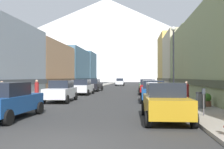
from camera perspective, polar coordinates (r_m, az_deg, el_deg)
name	(u,v)px	position (r m, az deg, el deg)	size (l,w,h in m)	color
ground_plane	(53,146)	(7.86, -13.40, -15.60)	(400.00, 400.00, 0.00)	#303030
sidewalk_left	(86,89)	(43.12, -6.04, -3.23)	(2.50, 100.00, 0.15)	gray
sidewalk_right	(159,89)	(42.39, 10.77, -3.27)	(2.50, 100.00, 0.15)	gray
storefront_left_2	(37,69)	(35.77, -16.69, 1.28)	(7.54, 12.68, 6.67)	tan
storefront_left_3	(68,69)	(48.15, -10.05, 1.17)	(6.41, 12.82, 7.36)	slate
storefront_left_4	(81,70)	(58.95, -7.15, 1.06)	(6.47, 8.37, 7.82)	slate
storefront_right_2	(201,63)	(34.03, 19.67, 2.49)	(6.73, 9.81, 8.02)	#8C9966
storefront_right_3	(190,62)	(45.04, 17.45, 2.72)	(8.65, 11.41, 9.62)	beige
storefront_right_4	(180,62)	(56.50, 15.29, 2.87)	(9.14, 11.63, 11.29)	#D8B259
car_left_0	(7,101)	(13.24, -22.78, -5.50)	(2.12, 4.43, 1.78)	#19478C
car_left_1	(61,91)	(21.23, -11.58, -3.68)	(2.23, 4.47, 1.78)	silver
car_left_2	(83,87)	(29.42, -6.68, -2.84)	(2.09, 4.41, 1.78)	silver
car_left_3	(94,85)	(36.77, -4.18, -2.40)	(2.23, 4.47, 1.78)	black
car_right_0	(165,101)	(12.03, 12.01, -6.03)	(2.14, 4.44, 1.78)	#B28419
car_right_1	(153,91)	(20.91, 9.29, -3.73)	(2.11, 4.42, 1.78)	#19478C
car_right_2	(148,87)	(29.92, 8.20, -2.80)	(2.14, 4.44, 1.78)	#9E1111
car_right_3	(146,85)	(36.53, 7.73, -2.41)	(2.13, 4.43, 1.78)	#265933
car_driving_0	(120,82)	(60.98, 1.82, -1.70)	(2.06, 4.40, 1.78)	silver
parking_meter_near	(204,98)	(13.11, 20.19, -5.06)	(0.14, 0.10, 1.33)	#595960
trash_bin_right	(201,100)	(16.15, 19.61, -5.53)	(0.59, 0.59, 0.98)	#4C5156
potted_plant_0	(207,100)	(17.35, 20.85, -5.43)	(0.56, 0.56, 0.85)	brown
potted_plant_1	(25,95)	(22.50, -19.32, -4.39)	(0.47, 0.47, 0.77)	#4C4C51
pedestrian_0	(186,93)	(19.86, 16.64, -3.96)	(0.36, 0.36, 1.57)	maroon
pedestrian_1	(2,95)	(17.76, -23.85, -4.24)	(0.36, 0.36, 1.63)	navy
pedestrian_2	(37,90)	(22.86, -16.82, -3.40)	(0.36, 0.36, 1.66)	maroon
streetlamp_right	(174,52)	(20.17, 13.87, 4.94)	(0.36, 0.36, 5.86)	black
mountain_backdrop	(107,39)	(272.34, -1.22, 8.19)	(325.31, 325.31, 87.60)	silver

